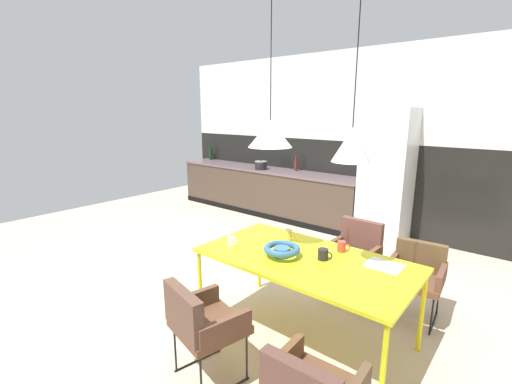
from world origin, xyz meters
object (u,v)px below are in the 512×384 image
at_px(armchair_by_stool, 200,319).
at_px(mug_wide_latte, 289,235).
at_px(armchair_facing_counter, 356,249).
at_px(pendant_lamp_over_table_far, 352,145).
at_px(mug_short_terracotta, 342,246).
at_px(refrigerator_column, 386,176).
at_px(mug_tall_blue, 323,254).
at_px(dining_table, 305,262).
at_px(fruit_bowl, 282,250).
at_px(bottle_oil_tall, 211,154).
at_px(cooking_pot, 261,165).
at_px(bottle_spice_small, 296,165).
at_px(armchair_far_side, 417,270).
at_px(pendant_lamp_over_table_near, 270,134).
at_px(open_book, 384,266).
at_px(mug_glass_clear, 232,241).

xyz_separation_m(armchair_by_stool, mug_wide_latte, (-0.05, 1.18, 0.29)).
height_order(armchair_facing_counter, pendant_lamp_over_table_far, pendant_lamp_over_table_far).
height_order(armchair_facing_counter, mug_wide_latte, mug_wide_latte).
bearing_deg(mug_short_terracotta, refrigerator_column, 101.67).
bearing_deg(mug_tall_blue, dining_table, -156.30).
xyz_separation_m(fruit_bowl, bottle_oil_tall, (-4.19, 3.11, 0.21)).
height_order(dining_table, cooking_pot, cooking_pot).
relative_size(mug_tall_blue, bottle_spice_small, 0.47).
height_order(armchair_far_side, mug_wide_latte, mug_wide_latte).
relative_size(armchair_far_side, pendant_lamp_over_table_near, 0.59).
xyz_separation_m(refrigerator_column, pendant_lamp_over_table_near, (-0.02, -2.84, 0.77)).
xyz_separation_m(dining_table, open_book, (0.58, 0.26, 0.05)).
xyz_separation_m(mug_wide_latte, cooking_pot, (-2.31, 2.44, 0.16)).
bearing_deg(cooking_pot, armchair_facing_counter, -32.33).
height_order(armchair_far_side, bottle_spice_small, bottle_spice_small).
bearing_deg(dining_table, refrigerator_column, 96.80).
bearing_deg(bottle_oil_tall, open_book, -29.08).
relative_size(refrigerator_column, mug_glass_clear, 18.00).
bearing_deg(armchair_facing_counter, refrigerator_column, -77.08).
height_order(dining_table, bottle_spice_small, bottle_spice_small).
bearing_deg(cooking_pot, bottle_oil_tall, 169.34).
xyz_separation_m(mug_glass_clear, bottle_spice_small, (-1.39, 3.17, 0.21)).
bearing_deg(open_book, mug_short_terracotta, 171.27).
xyz_separation_m(armchair_by_stool, pendant_lamp_over_table_far, (0.64, 0.93, 1.21)).
relative_size(armchair_far_side, mug_glass_clear, 6.42).
distance_m(refrigerator_column, fruit_bowl, 2.92).
xyz_separation_m(armchair_by_stool, mug_short_terracotta, (0.46, 1.26, 0.28)).
xyz_separation_m(refrigerator_column, bottle_spice_small, (-1.72, 0.16, -0.01)).
bearing_deg(cooking_pot, mug_short_terracotta, -39.93).
bearing_deg(dining_table, pendant_lamp_over_table_near, -174.80).
relative_size(bottle_spice_small, pendant_lamp_over_table_far, 0.22).
bearing_deg(fruit_bowl, mug_wide_latte, 115.87).
relative_size(dining_table, pendant_lamp_over_table_far, 1.40).
bearing_deg(refrigerator_column, armchair_facing_counter, -78.64).
bearing_deg(armchair_by_stool, open_book, 66.70).
xyz_separation_m(armchair_far_side, pendant_lamp_over_table_near, (-1.02, -1.01, 1.30)).
distance_m(refrigerator_column, mug_glass_clear, 3.04).
xyz_separation_m(armchair_facing_counter, pendant_lamp_over_table_far, (0.33, -0.99, 1.21)).
relative_size(fruit_bowl, mug_wide_latte, 2.61).
bearing_deg(mug_glass_clear, bottle_spice_small, 113.64).
distance_m(mug_tall_blue, cooking_pot, 3.83).
bearing_deg(mug_short_terracotta, cooking_pot, 140.07).
distance_m(mug_glass_clear, cooking_pot, 3.51).
relative_size(dining_table, cooking_pot, 7.74).
distance_m(armchair_by_stool, pendant_lamp_over_table_near, 1.55).
relative_size(bottle_spice_small, bottle_oil_tall, 0.87).
bearing_deg(refrigerator_column, armchair_by_stool, -89.23).
distance_m(dining_table, pendant_lamp_over_table_near, 1.13).
relative_size(mug_wide_latte, pendant_lamp_over_table_near, 0.10).
height_order(mug_glass_clear, bottle_spice_small, bottle_spice_small).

